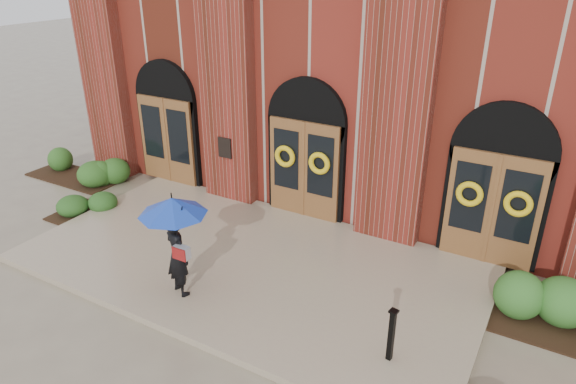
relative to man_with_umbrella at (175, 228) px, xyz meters
The scene contains 7 objects.
ground 2.26m from the man_with_umbrella, 71.10° to the left, with size 90.00×90.00×0.00m, color gray.
landing 2.31m from the man_with_umbrella, 72.71° to the left, with size 10.00×5.30×0.15m, color tan.
church_building 10.47m from the man_with_umbrella, 87.14° to the left, with size 16.20×12.53×7.00m.
man_with_umbrella is the anchor object (origin of this frame).
metal_post 4.36m from the man_with_umbrella, ahead, with size 0.16×0.16×0.99m.
hedge_wall_left 7.73m from the man_with_umbrella, 155.88° to the left, with size 2.78×1.11×0.71m, color #28531B.
hedge_front_left 5.01m from the man_with_umbrella, 161.89° to the left, with size 1.42×1.22×0.50m, color #234C1A.
Camera 1 is at (5.55, -7.81, 6.27)m, focal length 32.00 mm.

